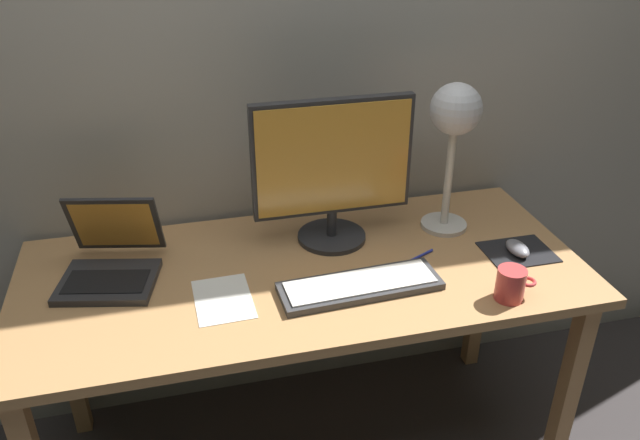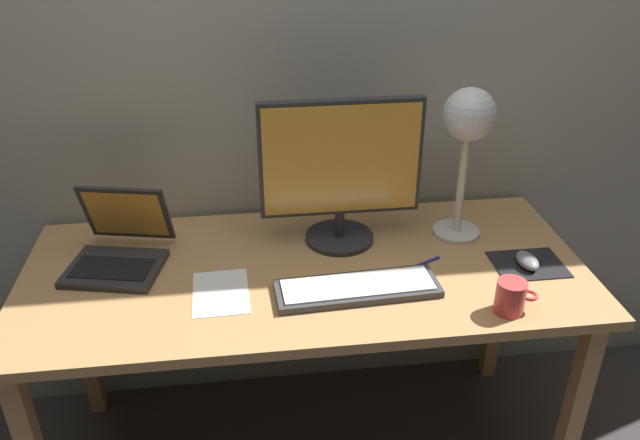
# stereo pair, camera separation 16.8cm
# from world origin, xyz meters

# --- Properties ---
(back_wall) EXTENTS (4.80, 0.06, 2.60)m
(back_wall) POSITION_xyz_m (0.00, 0.40, 1.30)
(back_wall) COLOR #9E998E
(back_wall) RESTS_ON ground
(desk) EXTENTS (1.60, 0.70, 0.74)m
(desk) POSITION_xyz_m (0.00, 0.00, 0.66)
(desk) COLOR tan
(desk) RESTS_ON ground
(monitor) EXTENTS (0.47, 0.21, 0.45)m
(monitor) POSITION_xyz_m (0.12, 0.14, 0.98)
(monitor) COLOR #28282B
(monitor) RESTS_ON desk
(keyboard_main) EXTENTS (0.45, 0.16, 0.03)m
(keyboard_main) POSITION_xyz_m (0.13, -0.14, 0.75)
(keyboard_main) COLOR #38383A
(keyboard_main) RESTS_ON desk
(laptop) EXTENTS (0.31, 0.32, 0.21)m
(laptop) POSITION_xyz_m (-0.52, 0.11, 0.80)
(laptop) COLOR #28282B
(laptop) RESTS_ON desk
(desk_lamp) EXTENTS (0.15, 0.15, 0.47)m
(desk_lamp) POSITION_xyz_m (0.49, 0.13, 1.09)
(desk_lamp) COLOR beige
(desk_lamp) RESTS_ON desk
(mousepad) EXTENTS (0.20, 0.16, 0.00)m
(mousepad) POSITION_xyz_m (0.64, -0.07, 0.74)
(mousepad) COLOR black
(mousepad) RESTS_ON desk
(mouse) EXTENTS (0.06, 0.10, 0.03)m
(mouse) POSITION_xyz_m (0.63, -0.07, 0.76)
(mouse) COLOR slate
(mouse) RESTS_ON mousepad
(coffee_mug) EXTENTS (0.11, 0.08, 0.09)m
(coffee_mug) POSITION_xyz_m (0.50, -0.27, 0.78)
(coffee_mug) COLOR #CC3F3F
(coffee_mug) RESTS_ON desk
(paper_sheet_near_mouse) EXTENTS (0.15, 0.21, 0.00)m
(paper_sheet_near_mouse) POSITION_xyz_m (-0.24, -0.09, 0.74)
(paper_sheet_near_mouse) COLOR white
(paper_sheet_near_mouse) RESTS_ON desk
(pen) EXTENTS (0.13, 0.07, 0.01)m
(pen) POSITION_xyz_m (0.33, -0.03, 0.74)
(pen) COLOR #2633A5
(pen) RESTS_ON desk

